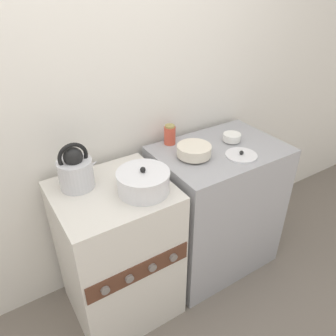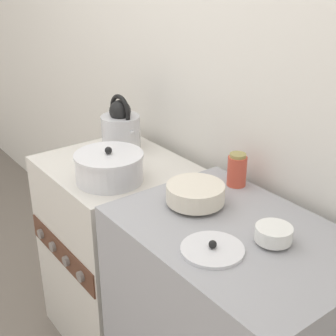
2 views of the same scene
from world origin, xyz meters
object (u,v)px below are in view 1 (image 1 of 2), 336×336
Objects in this scene: loose_pot_lid at (241,155)px; kettle at (76,170)px; enamel_bowl at (194,151)px; stove at (119,253)px; cooking_pot at (143,182)px; storage_jar at (170,135)px; small_ceramic_bowl at (232,137)px.

kettle is at bearing 164.40° from loose_pot_lid.
enamel_bowl is (0.66, -0.11, -0.03)m from kettle.
stove is at bearing -179.03° from enamel_bowl.
cooking_pot is 2.16× the size of storage_jar.
small_ceramic_bowl is at bearing -4.71° from kettle.
stove is 0.91m from loose_pot_lid.
stove is at bearing -155.45° from storage_jar.
stove is at bearing -177.20° from small_ceramic_bowl.
small_ceramic_bowl is at bearing -28.56° from storage_jar.
cooking_pot is at bearing 177.14° from loose_pot_lid.
enamel_bowl is at bearing -174.21° from small_ceramic_bowl.
storage_jar is at bearing 24.55° from stove.
stove is at bearing 170.41° from loose_pot_lid.
cooking_pot is at bearing -36.15° from stove.
storage_jar reaches higher than cooking_pot.
loose_pot_lid is (0.24, -0.14, -0.04)m from enamel_bowl.
small_ceramic_bowl is 0.59× the size of loose_pot_lid.
loose_pot_lid is at bearing -114.17° from small_ceramic_bowl.
cooking_pot is 1.45× the size of loose_pot_lid.
storage_jar is at bearing 126.74° from loose_pot_lid.
stove is 0.53m from cooking_pot.
small_ceramic_bowl is (0.84, 0.04, 0.51)m from stove.
stove is 0.98m from small_ceramic_bowl.
kettle is at bearing 170.27° from enamel_bowl.
cooking_pot is 0.40m from enamel_bowl.
kettle is at bearing 175.29° from small_ceramic_bowl.
cooking_pot is at bearing -164.71° from enamel_bowl.
small_ceramic_bowl is (0.97, -0.08, -0.04)m from kettle.
kettle is 0.98m from small_ceramic_bowl.
kettle is at bearing 140.52° from cooking_pot.
enamel_bowl is 1.07× the size of loose_pot_lid.
enamel_bowl is 0.32m from small_ceramic_bowl.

